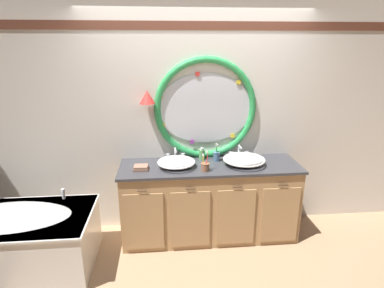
% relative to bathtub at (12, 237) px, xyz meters
% --- Properties ---
extents(ground_plane, '(14.00, 14.00, 0.00)m').
position_rel_bathtub_xyz_m(ground_plane, '(1.89, 0.13, -0.34)').
color(ground_plane, tan).
extents(back_wall_assembly, '(6.40, 0.26, 2.60)m').
position_rel_bathtub_xyz_m(back_wall_assembly, '(1.89, 0.71, 0.97)').
color(back_wall_assembly, silver).
rests_on(back_wall_assembly, ground_plane).
extents(vanity_counter, '(1.97, 0.62, 0.87)m').
position_rel_bathtub_xyz_m(vanity_counter, '(2.00, 0.39, 0.10)').
color(vanity_counter, tan).
rests_on(vanity_counter, ground_plane).
extents(bathtub, '(1.56, 0.85, 0.67)m').
position_rel_bathtub_xyz_m(bathtub, '(0.00, 0.00, 0.00)').
color(bathtub, white).
rests_on(bathtub, ground_plane).
extents(sink_basin_left, '(0.41, 0.41, 0.11)m').
position_rel_bathtub_xyz_m(sink_basin_left, '(1.63, 0.36, 0.58)').
color(sink_basin_left, white).
rests_on(sink_basin_left, vanity_counter).
extents(sink_basin_right, '(0.46, 0.46, 0.12)m').
position_rel_bathtub_xyz_m(sink_basin_right, '(2.37, 0.36, 0.59)').
color(sink_basin_right, white).
rests_on(sink_basin_right, vanity_counter).
extents(faucet_set_left, '(0.23, 0.15, 0.14)m').
position_rel_bathtub_xyz_m(faucet_set_left, '(1.63, 0.59, 0.59)').
color(faucet_set_left, silver).
rests_on(faucet_set_left, vanity_counter).
extents(faucet_set_right, '(0.24, 0.13, 0.15)m').
position_rel_bathtub_xyz_m(faucet_set_right, '(2.37, 0.59, 0.59)').
color(faucet_set_right, silver).
rests_on(faucet_set_right, vanity_counter).
extents(toothbrush_holder_left, '(0.09, 0.09, 0.22)m').
position_rel_bathtub_xyz_m(toothbrush_holder_left, '(1.93, 0.23, 0.58)').
color(toothbrush_holder_left, '#996647').
rests_on(toothbrush_holder_left, vanity_counter).
extents(toothbrush_holder_right, '(0.08, 0.08, 0.21)m').
position_rel_bathtub_xyz_m(toothbrush_holder_right, '(2.09, 0.51, 0.59)').
color(toothbrush_holder_right, slate).
rests_on(toothbrush_holder_right, vanity_counter).
extents(soap_dispenser, '(0.07, 0.07, 0.15)m').
position_rel_bathtub_xyz_m(soap_dispenser, '(1.93, 0.57, 0.59)').
color(soap_dispenser, '#6BAD66').
rests_on(soap_dispenser, vanity_counter).
extents(folded_hand_towel, '(0.16, 0.13, 0.05)m').
position_rel_bathtub_xyz_m(folded_hand_towel, '(1.25, 0.32, 0.55)').
color(folded_hand_towel, '#936B56').
rests_on(folded_hand_towel, vanity_counter).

